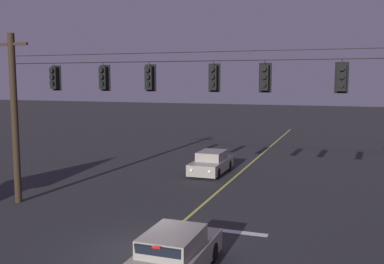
{
  "coord_description": "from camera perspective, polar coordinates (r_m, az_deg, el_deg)",
  "views": [
    {
      "loc": [
        6.24,
        -13.01,
        5.85
      ],
      "look_at": [
        0.0,
        4.63,
        3.62
      ],
      "focal_mm": 41.17,
      "sensor_mm": 36.0,
      "label": 1
    }
  ],
  "objects": [
    {
      "name": "traffic_light_leftmost",
      "position": [
        20.75,
        -17.42,
        6.7
      ],
      "size": [
        0.48,
        0.41,
        1.22
      ],
      "color": "black"
    },
    {
      "name": "car_oncoming_lead",
      "position": [
        27.71,
        2.52,
        -4.03
      ],
      "size": [
        1.8,
        4.42,
        1.39
      ],
      "color": "gray",
      "rests_on": "ground"
    },
    {
      "name": "stop_bar_paint",
      "position": [
        17.62,
        4.2,
        -12.61
      ],
      "size": [
        3.4,
        0.36,
        0.01
      ],
      "primitive_type": "cube",
      "color": "silver",
      "rests_on": "ground"
    },
    {
      "name": "lane_centre_stripe",
      "position": [
        24.2,
        3.98,
        -7.2
      ],
      "size": [
        0.14,
        60.0,
        0.01
      ],
      "primitive_type": "cube",
      "color": "#D1C64C",
      "rests_on": "ground"
    },
    {
      "name": "traffic_light_left_inner",
      "position": [
        19.35,
        -11.41,
        6.89
      ],
      "size": [
        0.48,
        0.41,
        1.22
      ],
      "color": "black"
    },
    {
      "name": "ground_plane",
      "position": [
        15.57,
        -5.9,
        -15.31
      ],
      "size": [
        180.0,
        180.0,
        0.0
      ],
      "primitive_type": "plane",
      "color": "#28282B"
    },
    {
      "name": "car_waiting_near_lane",
      "position": [
        13.66,
        -2.39,
        -15.61
      ],
      "size": [
        1.8,
        4.33,
        1.39
      ],
      "color": "gray",
      "rests_on": "ground"
    },
    {
      "name": "traffic_light_rightmost",
      "position": [
        16.89,
        9.37,
        6.97
      ],
      "size": [
        0.48,
        0.41,
        1.22
      ],
      "color": "black"
    },
    {
      "name": "traffic_light_far_right",
      "position": [
        16.63,
        18.81,
        6.7
      ],
      "size": [
        0.48,
        0.41,
        1.22
      ],
      "color": "black"
    },
    {
      "name": "traffic_light_centre",
      "position": [
        18.34,
        -5.58,
        7.01
      ],
      "size": [
        0.48,
        0.41,
        1.22
      ],
      "color": "black"
    },
    {
      "name": "signal_span_assembly",
      "position": [
        17.86,
        -1.07,
        1.32
      ],
      "size": [
        18.8,
        0.32,
        7.98
      ],
      "color": "#2D2116",
      "rests_on": "ground"
    },
    {
      "name": "traffic_light_right_inner",
      "position": [
        17.36,
        2.76,
        7.04
      ],
      "size": [
        0.48,
        0.41,
        1.22
      ],
      "color": "black"
    }
  ]
}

